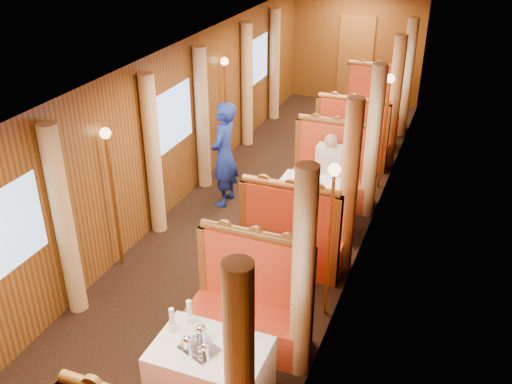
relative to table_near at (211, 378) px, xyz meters
The scene contains 45 objects.
floor 3.60m from the table_near, 102.09° to the left, with size 3.00×12.00×0.01m, color black, non-canonical shape.
ceiling 4.16m from the table_near, 102.09° to the left, with size 3.00×12.00×0.01m, color silver, non-canonical shape.
wall_far 9.57m from the table_near, 94.51° to the left, with size 3.00×2.50×0.01m, color brown, non-canonical shape.
wall_left 4.25m from the table_near, 122.74° to the left, with size 12.00×2.50×0.01m, color brown, non-canonical shape.
wall_right 3.68m from the table_near, 77.91° to the left, with size 12.00×2.50×0.01m, color brown, non-canonical shape.
doorway_far 9.52m from the table_near, 94.53° to the left, with size 0.80×0.04×2.00m, color brown.
table_near is the anchor object (origin of this frame).
banquette_near_aft 1.02m from the table_near, 90.00° to the left, with size 1.30×0.55×1.34m.
table_mid 3.50m from the table_near, 90.00° to the left, with size 1.05×0.72×0.75m, color white.
banquette_mid_fwd 2.49m from the table_near, 90.00° to the left, with size 1.30×0.55×1.34m.
banquette_mid_aft 4.51m from the table_near, 90.00° to the left, with size 1.30×0.55×1.34m.
table_far 7.00m from the table_near, 90.00° to the left, with size 1.05×0.72×0.75m, color white.
banquette_far_fwd 5.99m from the table_near, 90.00° to the left, with size 1.30×0.55×1.34m.
banquette_far_aft 8.01m from the table_near, 90.00° to the left, with size 1.30×0.55×1.34m.
tea_tray 0.39m from the table_near, 147.03° to the right, with size 0.34×0.26×0.01m, color silver.
teapot_left 0.48m from the table_near, 152.11° to the right, with size 0.15×0.11×0.12m, color silver, non-canonical shape.
teapot_right 0.44m from the table_near, 85.14° to the right, with size 0.14×0.10×0.11m, color silver, non-canonical shape.
teapot_back 0.46m from the table_near, 147.82° to the left, with size 0.16×0.12×0.13m, color silver, non-canonical shape.
fruit_plate 0.53m from the table_near, 22.97° to the right, with size 0.21×0.21×0.05m.
cup_inboard 0.64m from the table_near, 169.06° to the left, with size 0.08×0.08×0.26m.
cup_outboard 0.63m from the table_near, 142.83° to the left, with size 0.08×0.08×0.26m.
rose_vase_mid 3.55m from the table_near, 90.39° to the left, with size 0.06×0.06×0.36m.
rose_vase_far 7.05m from the table_near, 89.81° to the left, with size 0.06×0.06×0.36m.
window_left_near 2.48m from the table_near, behind, with size 1.20×0.90×0.01m, color #85ADDF, non-canonical shape.
curtain_left_near_b 2.41m from the table_near, 159.89° to the left, with size 0.22×0.22×2.35m, color tan.
window_right_near 1.30m from the table_near, ahead, with size 1.20×0.90×0.01m, color #85ADDF, non-canonical shape.
curtain_right_near_b 1.28m from the table_near, 51.07° to the left, with size 0.22×0.22×2.35m, color tan.
window_left_mid 4.29m from the table_near, 122.56° to the left, with size 1.20×0.90×0.01m, color #85ADDF, non-canonical shape.
curtain_left_mid_a 3.55m from the table_near, 128.06° to the left, with size 0.22×0.22×2.35m, color tan.
curtain_left_mid_b 4.85m from the table_near, 116.46° to the left, with size 0.22×0.22×2.35m, color tan.
window_right_mid 3.73m from the table_near, 78.14° to the left, with size 1.20×0.90×0.01m, color #85ADDF, non-canonical shape.
curtain_right_mid_a 2.90m from the table_near, 76.96° to the left, with size 0.22×0.22×2.35m, color tan.
curtain_right_mid_b 4.40m from the table_near, 81.63° to the left, with size 0.22×0.22×2.35m, color tan.
window_left_far 7.43m from the table_near, 107.71° to the left, with size 1.20×0.90×0.01m, color #85ADDF, non-canonical shape.
curtain_left_far_a 6.62m from the table_near, 108.90° to the left, with size 0.22×0.22×2.35m, color tan.
curtain_left_far_b 8.11m from the table_near, 105.31° to the left, with size 0.22×0.22×2.35m, color tan.
window_right_far 7.12m from the table_near, 84.01° to the left, with size 1.20×0.90×0.01m, color #85ADDF, non-canonical shape.
curtain_right_far_a 6.30m from the table_near, 84.22° to the left, with size 0.22×0.22×2.35m, color tan.
curtain_right_far_b 7.85m from the table_near, 85.37° to the left, with size 0.22×0.22×2.35m, color tan.
sconce_left_fore 2.95m from the table_near, 140.86° to the left, with size 0.14×0.14×1.95m.
sconce_right_fore 2.12m from the table_near, 69.62° to the left, with size 0.14×0.14×1.95m.
sconce_left_aft 5.76m from the table_near, 112.27° to the left, with size 0.14×0.14×1.95m.
sconce_right_aft 5.39m from the table_near, 82.94° to the left, with size 0.14×0.14×1.95m.
steward 4.15m from the table_near, 112.08° to the left, with size 0.61×0.40×1.68m, color navy.
passenger 4.29m from the table_near, 90.00° to the left, with size 0.40×0.44×0.76m.
Camera 1 is at (2.56, -7.01, 4.42)m, focal length 40.00 mm.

